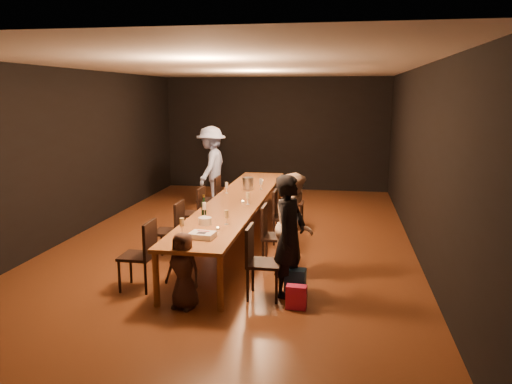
% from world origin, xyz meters
% --- Properties ---
extents(ground, '(10.00, 10.00, 0.00)m').
position_xyz_m(ground, '(0.00, 0.00, 0.00)').
color(ground, '#4B2712').
rests_on(ground, ground).
extents(room_shell, '(6.04, 10.04, 3.02)m').
position_xyz_m(room_shell, '(0.00, 0.00, 2.08)').
color(room_shell, black).
rests_on(room_shell, ground).
extents(table, '(0.90, 6.00, 0.75)m').
position_xyz_m(table, '(0.00, 0.00, 0.70)').
color(table, brown).
rests_on(table, ground).
extents(chair_right_0, '(0.42, 0.42, 0.93)m').
position_xyz_m(chair_right_0, '(0.85, -2.40, 0.47)').
color(chair_right_0, black).
rests_on(chair_right_0, ground).
extents(chair_right_1, '(0.42, 0.42, 0.93)m').
position_xyz_m(chair_right_1, '(0.85, -1.20, 0.47)').
color(chair_right_1, black).
rests_on(chair_right_1, ground).
extents(chair_right_2, '(0.42, 0.42, 0.93)m').
position_xyz_m(chair_right_2, '(0.85, 0.00, 0.47)').
color(chair_right_2, black).
rests_on(chair_right_2, ground).
extents(chair_right_3, '(0.42, 0.42, 0.93)m').
position_xyz_m(chair_right_3, '(0.85, 1.20, 0.47)').
color(chair_right_3, black).
rests_on(chair_right_3, ground).
extents(chair_left_0, '(0.42, 0.42, 0.93)m').
position_xyz_m(chair_left_0, '(-0.85, -2.40, 0.47)').
color(chair_left_0, black).
rests_on(chair_left_0, ground).
extents(chair_left_1, '(0.42, 0.42, 0.93)m').
position_xyz_m(chair_left_1, '(-0.85, -1.20, 0.47)').
color(chair_left_1, black).
rests_on(chair_left_1, ground).
extents(chair_left_2, '(0.42, 0.42, 0.93)m').
position_xyz_m(chair_left_2, '(-0.85, 0.00, 0.47)').
color(chair_left_2, black).
rests_on(chair_left_2, ground).
extents(chair_left_3, '(0.42, 0.42, 0.93)m').
position_xyz_m(chair_left_3, '(-0.85, 1.20, 0.47)').
color(chair_left_3, black).
rests_on(chair_left_3, ground).
extents(woman_birthday, '(0.54, 0.66, 1.57)m').
position_xyz_m(woman_birthday, '(1.15, -2.25, 0.78)').
color(woman_birthday, black).
rests_on(woman_birthday, ground).
extents(woman_tan, '(0.61, 0.76, 1.48)m').
position_xyz_m(woman_tan, '(1.15, -1.55, 0.74)').
color(woman_tan, beige).
rests_on(woman_tan, ground).
extents(man_blue, '(0.75, 1.23, 1.84)m').
position_xyz_m(man_blue, '(-1.15, 2.57, 0.92)').
color(man_blue, '#95AAE7').
rests_on(man_blue, ground).
extents(child, '(0.53, 0.41, 0.94)m').
position_xyz_m(child, '(-0.06, -2.87, 0.47)').
color(child, '#3F2923').
rests_on(child, ground).
extents(gift_bag_red, '(0.25, 0.15, 0.29)m').
position_xyz_m(gift_bag_red, '(1.29, -2.68, 0.15)').
color(gift_bag_red, '#D21F4F').
rests_on(gift_bag_red, ground).
extents(gift_bag_blue, '(0.28, 0.19, 0.33)m').
position_xyz_m(gift_bag_blue, '(1.23, -2.22, 0.17)').
color(gift_bag_blue, '#2661A7').
rests_on(gift_bag_blue, ground).
extents(birthday_cake, '(0.34, 0.28, 0.07)m').
position_xyz_m(birthday_cake, '(0.05, -2.41, 0.79)').
color(birthday_cake, white).
rests_on(birthday_cake, table).
extents(plate_stack, '(0.21, 0.21, 0.10)m').
position_xyz_m(plate_stack, '(-0.09, -1.78, 0.80)').
color(plate_stack, white).
rests_on(plate_stack, table).
extents(champagne_bottle, '(0.08, 0.08, 0.31)m').
position_xyz_m(champagne_bottle, '(-0.26, -1.23, 0.91)').
color(champagne_bottle, black).
rests_on(champagne_bottle, table).
extents(ice_bucket, '(0.24, 0.24, 0.23)m').
position_xyz_m(ice_bucket, '(0.01, 0.93, 0.87)').
color(ice_bucket, silver).
rests_on(ice_bucket, table).
extents(wineglass_0, '(0.06, 0.06, 0.21)m').
position_xyz_m(wineglass_0, '(-0.27, -2.25, 0.85)').
color(wineglass_0, beige).
rests_on(wineglass_0, table).
extents(wineglass_1, '(0.06, 0.06, 0.21)m').
position_xyz_m(wineglass_1, '(0.20, -1.71, 0.85)').
color(wineglass_1, beige).
rests_on(wineglass_1, table).
extents(wineglass_2, '(0.06, 0.06, 0.21)m').
position_xyz_m(wineglass_2, '(-0.24, -1.27, 0.85)').
color(wineglass_2, silver).
rests_on(wineglass_2, table).
extents(wineglass_3, '(0.06, 0.06, 0.21)m').
position_xyz_m(wineglass_3, '(0.25, -0.39, 0.85)').
color(wineglass_3, beige).
rests_on(wineglass_3, table).
extents(wineglass_4, '(0.06, 0.06, 0.21)m').
position_xyz_m(wineglass_4, '(-0.31, 0.48, 0.85)').
color(wineglass_4, silver).
rests_on(wineglass_4, table).
extents(wineglass_5, '(0.06, 0.06, 0.21)m').
position_xyz_m(wineglass_5, '(0.25, 0.98, 0.85)').
color(wineglass_5, silver).
rests_on(wineglass_5, table).
extents(tealight_near, '(0.05, 0.05, 0.03)m').
position_xyz_m(tealight_near, '(0.15, -2.00, 0.77)').
color(tealight_near, '#B2B7B2').
rests_on(tealight_near, table).
extents(tealight_mid, '(0.05, 0.05, 0.03)m').
position_xyz_m(tealight_mid, '(0.15, -0.28, 0.77)').
color(tealight_mid, '#B2B7B2').
rests_on(tealight_mid, table).
extents(tealight_far, '(0.05, 0.05, 0.03)m').
position_xyz_m(tealight_far, '(0.15, 1.77, 0.77)').
color(tealight_far, '#B2B7B2').
rests_on(tealight_far, table).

